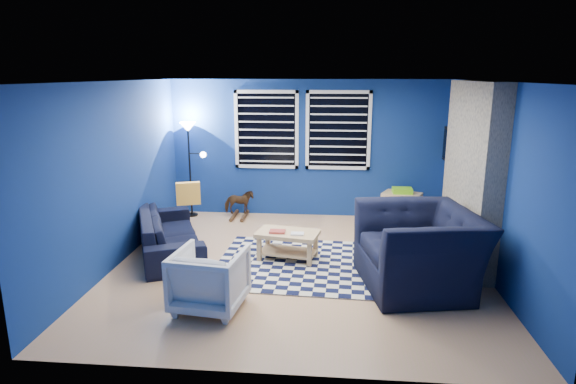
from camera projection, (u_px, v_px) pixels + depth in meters
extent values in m
plane|color=tan|center=(298.00, 265.00, 6.68)|extent=(5.00, 5.00, 0.00)
plane|color=white|center=(299.00, 81.00, 6.08)|extent=(5.00, 5.00, 0.00)
plane|color=navy|center=(308.00, 149.00, 8.80)|extent=(5.00, 0.00, 5.00)
plane|color=navy|center=(117.00, 174.00, 6.60)|extent=(0.00, 5.00, 5.00)
plane|color=navy|center=(492.00, 181.00, 6.17)|extent=(0.00, 5.00, 5.00)
cube|color=gray|center=(471.00, 173.00, 6.66)|extent=(0.26, 2.00, 2.50)
cube|color=black|center=(455.00, 235.00, 6.89)|extent=(0.04, 0.70, 0.60)
cube|color=gray|center=(444.00, 255.00, 6.98)|extent=(0.50, 1.20, 0.08)
cube|color=black|center=(267.00, 130.00, 8.76)|extent=(1.05, 0.02, 1.30)
cube|color=white|center=(266.00, 92.00, 8.59)|extent=(1.17, 0.05, 0.06)
cube|color=white|center=(267.00, 166.00, 8.92)|extent=(1.17, 0.05, 0.06)
cube|color=black|center=(338.00, 130.00, 8.65)|extent=(1.05, 0.02, 1.30)
cube|color=white|center=(339.00, 92.00, 8.48)|extent=(1.17, 0.05, 0.06)
cube|color=white|center=(337.00, 168.00, 8.80)|extent=(1.17, 0.05, 0.06)
cube|color=black|center=(452.00, 147.00, 8.07)|extent=(0.06, 1.00, 0.58)
cube|color=black|center=(450.00, 147.00, 8.07)|extent=(0.01, 0.92, 0.50)
cube|color=black|center=(307.00, 264.00, 6.71)|extent=(2.60, 2.12, 0.02)
imported|color=black|center=(169.00, 233.00, 7.11)|extent=(2.20, 1.56, 0.60)
imported|color=black|center=(419.00, 249.00, 5.94)|extent=(1.71, 1.56, 0.97)
imported|color=gray|center=(210.00, 279.00, 5.40)|extent=(0.84, 0.86, 0.70)
imported|color=#432315|center=(239.00, 202.00, 8.85)|extent=(0.35, 0.57, 0.45)
cube|color=tan|center=(288.00, 234.00, 6.82)|extent=(0.94, 0.66, 0.06)
cube|color=tan|center=(288.00, 251.00, 6.89)|extent=(0.85, 0.57, 0.03)
cube|color=#9D352D|center=(277.00, 232.00, 6.78)|extent=(0.25, 0.20, 0.03)
cube|color=silver|center=(297.00, 234.00, 6.69)|extent=(0.20, 0.16, 0.03)
cube|color=tan|center=(261.00, 251.00, 6.72)|extent=(0.07, 0.07, 0.35)
cube|color=tan|center=(313.00, 253.00, 6.66)|extent=(0.07, 0.07, 0.35)
cube|color=tan|center=(264.00, 242.00, 7.09)|extent=(0.07, 0.07, 0.35)
cube|color=tan|center=(314.00, 243.00, 7.03)|extent=(0.07, 0.07, 0.35)
cube|color=tan|center=(401.00, 207.00, 8.59)|extent=(0.76, 0.66, 0.53)
cube|color=black|center=(401.00, 207.00, 8.59)|extent=(0.67, 0.58, 0.43)
cube|color=#72CF18|center=(402.00, 191.00, 8.52)|extent=(0.42, 0.38, 0.09)
cylinder|color=black|center=(192.00, 215.00, 9.04)|extent=(0.22, 0.22, 0.03)
cylinder|color=black|center=(190.00, 173.00, 8.85)|extent=(0.03, 0.03, 1.62)
cone|color=white|center=(188.00, 127.00, 8.65)|extent=(0.29, 0.29, 0.16)
sphere|color=white|center=(203.00, 155.00, 8.70)|extent=(0.11, 0.11, 0.11)
cube|color=gold|center=(188.00, 193.00, 7.50)|extent=(0.39, 0.23, 0.35)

